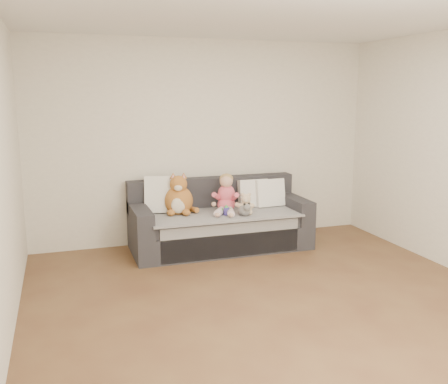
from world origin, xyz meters
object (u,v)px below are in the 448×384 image
toddler (226,196)px  teddy_bear (246,205)px  plush_cat (179,198)px  sofa (219,223)px  sippy_cup (226,210)px

toddler → teddy_bear: 0.28m
toddler → plush_cat: (-0.58, 0.09, -0.01)m
sofa → toddler: 0.38m
sofa → plush_cat: (-0.51, 0.02, 0.36)m
teddy_bear → sippy_cup: size_ratio=2.08×
plush_cat → teddy_bear: (0.77, -0.26, -0.09)m
plush_cat → sippy_cup: size_ratio=4.15×
toddler → sippy_cup: bearing=-84.1°
plush_cat → toddler: bearing=6.2°
teddy_bear → sippy_cup: teddy_bear is taller
sofa → plush_cat: bearing=177.9°
toddler → teddy_bear: bearing=-18.7°
sofa → sippy_cup: 0.33m
sofa → plush_cat: 0.62m
toddler → sippy_cup: toddler is taller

